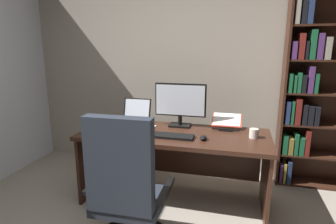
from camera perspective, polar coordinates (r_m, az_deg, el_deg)
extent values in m
cube|color=#A89E8E|center=(3.54, 6.61, 8.61)|extent=(5.02, 0.12, 2.54)
cube|color=#381E14|center=(2.76, 1.27, -4.66)|extent=(1.84, 0.75, 0.04)
cube|color=#381E14|center=(3.19, -14.65, -9.49)|extent=(0.03, 0.69, 0.68)
cube|color=#381E14|center=(2.84, 19.34, -12.74)|extent=(0.03, 0.69, 0.68)
cube|color=#381E14|center=(3.19, 2.69, -8.40)|extent=(1.72, 0.03, 0.48)
cube|color=#381E14|center=(3.35, 22.47, 3.81)|extent=(0.02, 0.28, 2.12)
cube|color=#381E14|center=(3.56, 29.23, 3.64)|extent=(0.91, 0.01, 2.12)
cube|color=#381E14|center=(3.73, 27.90, -12.76)|extent=(0.86, 0.26, 0.02)
cube|color=#512D66|center=(3.57, 21.99, -11.15)|extent=(0.03, 0.18, 0.22)
cube|color=gold|center=(3.59, 22.60, -11.04)|extent=(0.03, 0.21, 0.23)
cube|color=navy|center=(3.58, 23.40, -10.88)|extent=(0.04, 0.19, 0.26)
cube|color=#381E14|center=(3.60, 28.50, -7.72)|extent=(0.86, 0.26, 0.02)
cube|color=#195633|center=(3.46, 22.66, -5.85)|extent=(0.05, 0.21, 0.21)
cube|color=olive|center=(3.47, 23.67, -6.16)|extent=(0.05, 0.18, 0.19)
cube|color=#195633|center=(3.47, 24.59, -5.73)|extent=(0.04, 0.20, 0.24)
cube|color=#195633|center=(3.49, 25.45, -6.05)|extent=(0.05, 0.20, 0.20)
cube|color=maroon|center=(3.49, 26.42, -5.47)|extent=(0.05, 0.19, 0.29)
cube|color=#381E14|center=(3.50, 29.12, -2.35)|extent=(0.86, 0.26, 0.02)
cube|color=navy|center=(3.36, 23.15, 0.05)|extent=(0.04, 0.18, 0.25)
cube|color=#195633|center=(3.38, 23.96, 0.08)|extent=(0.03, 0.21, 0.25)
cube|color=maroon|center=(3.36, 24.93, 0.16)|extent=(0.06, 0.16, 0.28)
cube|color=black|center=(3.39, 26.00, -0.33)|extent=(0.04, 0.19, 0.22)
cube|color=black|center=(3.40, 26.95, -0.50)|extent=(0.06, 0.18, 0.21)
cube|color=black|center=(3.42, 27.95, -0.58)|extent=(0.05, 0.18, 0.21)
cube|color=#381E14|center=(3.44, 29.77, 3.29)|extent=(0.86, 0.26, 0.02)
cube|color=#195633|center=(3.31, 23.60, 5.57)|extent=(0.04, 0.19, 0.20)
cube|color=#195633|center=(3.32, 24.38, 5.37)|extent=(0.03, 0.21, 0.18)
cube|color=#195633|center=(3.33, 25.08, 5.56)|extent=(0.04, 0.20, 0.21)
cube|color=black|center=(3.31, 25.91, 5.24)|extent=(0.04, 0.15, 0.19)
cube|color=#512D66|center=(3.34, 27.00, 5.98)|extent=(0.05, 0.20, 0.28)
cube|color=#195633|center=(3.36, 27.84, 5.29)|extent=(0.03, 0.20, 0.21)
cube|color=#381E14|center=(3.40, 30.45, 9.09)|extent=(0.86, 0.26, 0.02)
cube|color=#512D66|center=(3.29, 24.25, 11.44)|extent=(0.05, 0.19, 0.18)
cube|color=maroon|center=(3.30, 25.50, 12.02)|extent=(0.05, 0.19, 0.26)
cube|color=black|center=(3.29, 26.41, 11.27)|extent=(0.03, 0.16, 0.19)
cube|color=#195633|center=(3.31, 27.37, 12.13)|extent=(0.05, 0.18, 0.30)
cube|color=#512D66|center=(3.33, 28.50, 11.71)|extent=(0.05, 0.18, 0.26)
cube|color=gray|center=(3.36, 29.65, 11.26)|extent=(0.06, 0.21, 0.22)
cube|color=#381E14|center=(3.41, 31.15, 14.93)|extent=(0.86, 0.26, 0.02)
cube|color=gray|center=(3.31, 24.84, 18.18)|extent=(0.04, 0.20, 0.26)
cube|color=black|center=(3.30, 25.99, 17.77)|extent=(0.05, 0.16, 0.23)
cube|color=navy|center=(3.34, 26.93, 18.05)|extent=(0.05, 0.21, 0.28)
cylinder|color=black|center=(2.39, -7.37, -21.34)|extent=(0.06, 0.06, 0.30)
cube|color=#232833|center=(2.29, -7.52, -17.51)|extent=(0.51, 0.49, 0.07)
cube|color=#232833|center=(1.95, -9.94, -10.80)|extent=(0.48, 0.11, 0.68)
cube|color=black|center=(2.33, -14.26, -13.69)|extent=(0.06, 0.39, 0.04)
cube|color=black|center=(2.15, -0.35, -15.66)|extent=(0.06, 0.39, 0.04)
cube|color=black|center=(2.97, 2.46, -2.72)|extent=(0.22, 0.16, 0.02)
cylinder|color=black|center=(2.96, 2.47, -1.69)|extent=(0.04, 0.04, 0.09)
cube|color=black|center=(2.92, 2.55, 2.49)|extent=(0.54, 0.02, 0.35)
cube|color=silver|center=(2.90, 2.47, 2.42)|extent=(0.51, 0.00, 0.32)
cube|color=black|center=(3.08, -7.31, -2.21)|extent=(0.32, 0.25, 0.02)
cube|color=#2D2D30|center=(3.07, -7.44, -2.07)|extent=(0.27, 0.14, 0.00)
cube|color=black|center=(3.20, -6.31, 0.69)|extent=(0.32, 0.07, 0.23)
cube|color=silver|center=(3.20, -6.34, 0.70)|extent=(0.29, 0.06, 0.20)
cube|color=black|center=(2.61, 0.67, -4.94)|extent=(0.42, 0.15, 0.02)
ellipsoid|color=black|center=(2.56, 7.24, -5.25)|extent=(0.06, 0.10, 0.04)
cube|color=black|center=(2.90, 11.76, -3.50)|extent=(0.14, 0.12, 0.01)
cube|color=black|center=(2.85, 11.72, -3.52)|extent=(0.27, 0.01, 0.01)
cube|color=#DB422D|center=(3.00, 11.94, -1.64)|extent=(0.30, 0.24, 0.10)
cube|color=white|center=(2.99, 11.94, -1.49)|extent=(0.28, 0.22, 0.08)
cube|color=yellow|center=(2.81, -14.36, -4.23)|extent=(0.26, 0.30, 0.01)
cube|color=yellow|center=(2.76, -10.18, -4.35)|extent=(0.26, 0.30, 0.01)
cube|color=white|center=(2.80, -14.38, -4.00)|extent=(0.24, 0.29, 0.02)
cube|color=white|center=(2.75, -10.19, -4.11)|extent=(0.24, 0.29, 0.02)
cylinder|color=#B7B7BC|center=(2.78, -12.30, -4.14)|extent=(0.07, 0.24, 0.02)
cube|color=white|center=(2.90, -4.41, -3.29)|extent=(0.15, 0.21, 0.01)
cylinder|color=black|center=(2.89, -4.04, -3.15)|extent=(0.14, 0.01, 0.01)
cylinder|color=silver|center=(2.71, 17.16, -4.19)|extent=(0.08, 0.08, 0.09)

